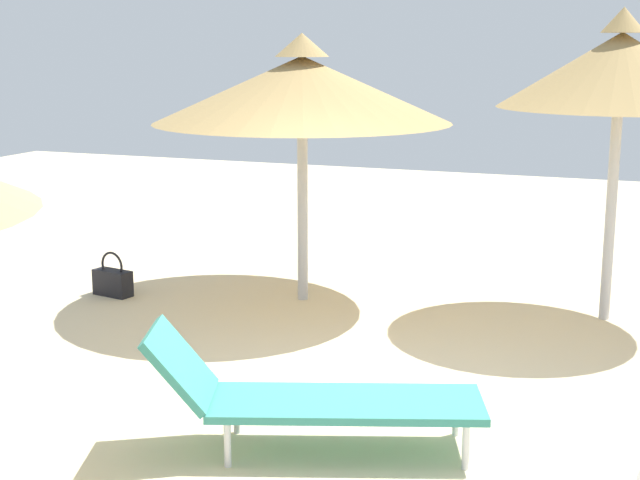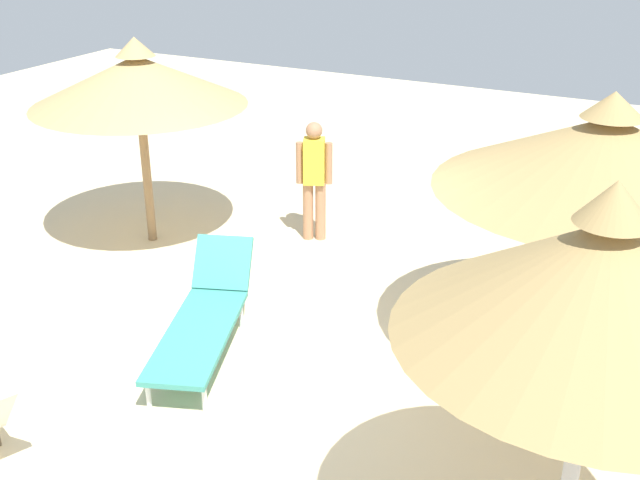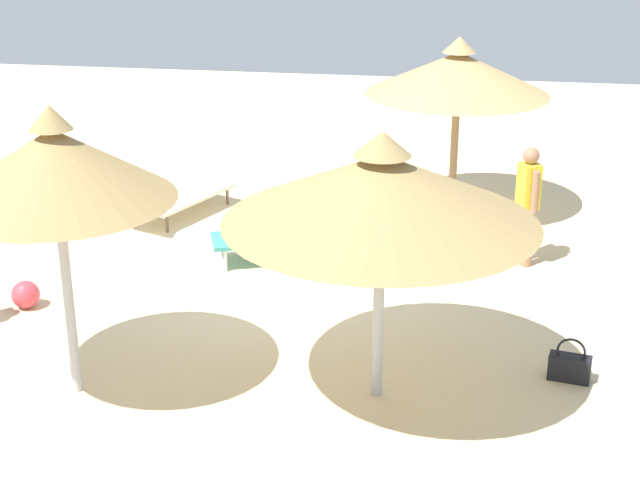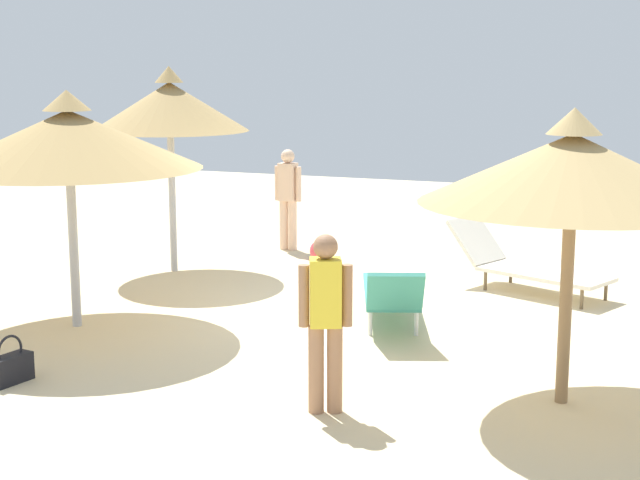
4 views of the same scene
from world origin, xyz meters
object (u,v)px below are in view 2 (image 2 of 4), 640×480
parasol_umbrella_front (138,81)px  lounge_chair_far_left (204,316)px  parasol_umbrella_near_left (606,154)px  person_standing_near_right (314,175)px  parasol_umbrella_center (602,282)px  handbag (556,263)px

parasol_umbrella_front → lounge_chair_far_left: 3.25m
parasol_umbrella_near_left → person_standing_near_right: size_ratio=1.88×
parasol_umbrella_center → handbag: 5.21m
person_standing_near_right → handbag: person_standing_near_right is taller
parasol_umbrella_center → person_standing_near_right: size_ratio=1.85×
parasol_umbrella_front → handbag: (-1.30, 4.74, -1.87)m
parasol_umbrella_center → person_standing_near_right: (-4.33, -3.88, -1.41)m
parasol_umbrella_near_left → handbag: 2.70m
person_standing_near_right → handbag: size_ratio=3.36×
parasol_umbrella_front → parasol_umbrella_center: size_ratio=0.91×
parasol_umbrella_center → handbag: bearing=-168.5°
parasol_umbrella_front → handbag: size_ratio=5.64×
person_standing_near_right → parasol_umbrella_near_left: bearing=66.9°
parasol_umbrella_near_left → handbag: size_ratio=6.32×
person_standing_near_right → handbag: (-0.34, 2.93, -0.70)m
parasol_umbrella_near_left → parasol_umbrella_front: bearing=-95.7°
parasol_umbrella_center → lounge_chair_far_left: (-1.51, -3.59, -1.89)m
lounge_chair_far_left → parasol_umbrella_near_left: bearing=112.4°
parasol_umbrella_front → parasol_umbrella_near_left: bearing=84.3°
parasol_umbrella_front → handbag: bearing=105.3°
parasol_umbrella_near_left → parasol_umbrella_center: 2.87m
handbag → person_standing_near_right: bearing=-83.4°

